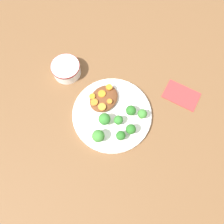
{
  "coord_description": "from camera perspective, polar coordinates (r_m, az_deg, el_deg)",
  "views": [
    {
      "loc": [
        0.17,
        -0.21,
        0.75
      ],
      "look_at": [
        0.0,
        0.0,
        0.03
      ],
      "focal_mm": 35.0,
      "sensor_mm": 36.0,
      "label": 1
    }
  ],
  "objects": [
    {
      "name": "broccoli_floret_1",
      "position": [
        0.75,
        1.68,
        -2.17
      ],
      "size": [
        0.03,
        0.03,
        0.04
      ],
      "color": "#759E51",
      "rests_on": "plate"
    },
    {
      "name": "carrot_slice_0",
      "position": [
        0.76,
        -2.64,
        1.37
      ],
      "size": [
        0.03,
        0.03,
        0.0
      ],
      "primitive_type": "cylinder",
      "color": "orange",
      "rests_on": "stew_mound"
    },
    {
      "name": "carrot_slice_3",
      "position": [
        0.77,
        -0.65,
        2.79
      ],
      "size": [
        0.02,
        0.02,
        0.01
      ],
      "primitive_type": "cylinder",
      "color": "orange",
      "rests_on": "stew_mound"
    },
    {
      "name": "broccoli_floret_6",
      "position": [
        0.74,
        -1.71,
        -2.09
      ],
      "size": [
        0.04,
        0.04,
        0.05
      ],
      "color": "#759E51",
      "rests_on": "plate"
    },
    {
      "name": "napkin",
      "position": [
        0.86,
        17.68,
        4.24
      ],
      "size": [
        0.14,
        0.1,
        0.01
      ],
      "rotation": [
        0.0,
        0.0,
        0.16
      ],
      "color": "#B73333",
      "rests_on": "ground_plane"
    },
    {
      "name": "plate",
      "position": [
        0.79,
        0.0,
        -0.53
      ],
      "size": [
        0.29,
        0.29,
        0.02
      ],
      "color": "white",
      "rests_on": "ground_plane"
    },
    {
      "name": "broccoli_floret_0",
      "position": [
        0.73,
        2.28,
        -6.22
      ],
      "size": [
        0.03,
        0.03,
        0.04
      ],
      "color": "#7FA85B",
      "rests_on": "plate"
    },
    {
      "name": "ground_plane",
      "position": [
        0.8,
        0.0,
        -0.8
      ],
      "size": [
        4.0,
        4.0,
        0.0
      ],
      "primitive_type": "plane",
      "color": "brown"
    },
    {
      "name": "dip_bowl",
      "position": [
        0.87,
        -11.9,
        10.98
      ],
      "size": [
        0.11,
        0.11,
        0.05
      ],
      "color": "white",
      "rests_on": "ground_plane"
    },
    {
      "name": "broccoli_floret_4",
      "position": [
        0.73,
        4.93,
        -4.56
      ],
      "size": [
        0.03,
        0.03,
        0.05
      ],
      "color": "#759E51",
      "rests_on": "plate"
    },
    {
      "name": "broccoli_floret_5",
      "position": [
        0.75,
        7.92,
        -0.52
      ],
      "size": [
        0.03,
        0.03,
        0.05
      ],
      "color": "#7FA85B",
      "rests_on": "plate"
    },
    {
      "name": "broccoli_floret_3",
      "position": [
        0.72,
        -3.59,
        -6.29
      ],
      "size": [
        0.04,
        0.04,
        0.05
      ],
      "color": "#7FA85B",
      "rests_on": "plate"
    },
    {
      "name": "carrot_slice_5",
      "position": [
        0.78,
        -2.68,
        4.78
      ],
      "size": [
        0.03,
        0.03,
        0.0
      ],
      "primitive_type": "cylinder",
      "color": "orange",
      "rests_on": "stew_mound"
    },
    {
      "name": "stew_mound",
      "position": [
        0.79,
        -2.15,
        3.53
      ],
      "size": [
        0.09,
        0.11,
        0.03
      ],
      "primitive_type": "ellipsoid",
      "color": "brown",
      "rests_on": "plate"
    },
    {
      "name": "carrot_slice_2",
      "position": [
        0.78,
        -4.99,
        4.34
      ],
      "size": [
        0.02,
        0.02,
        0.0
      ],
      "primitive_type": "cylinder",
      "color": "orange",
      "rests_on": "stew_mound"
    },
    {
      "name": "carrot_slice_1",
      "position": [
        0.79,
        -0.76,
        6.5
      ],
      "size": [
        0.02,
        0.02,
        0.01
      ],
      "primitive_type": "cylinder",
      "color": "orange",
      "rests_on": "stew_mound"
    },
    {
      "name": "broccoli_floret_2",
      "position": [
        0.76,
        4.96,
        0.39
      ],
      "size": [
        0.04,
        0.04,
        0.05
      ],
      "color": "#7FA85B",
      "rests_on": "plate"
    },
    {
      "name": "carrot_slice_4",
      "position": [
        0.77,
        -4.65,
        2.56
      ],
      "size": [
        0.03,
        0.03,
        0.01
      ],
      "primitive_type": "cylinder",
      "color": "orange",
      "rests_on": "stew_mound"
    }
  ]
}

